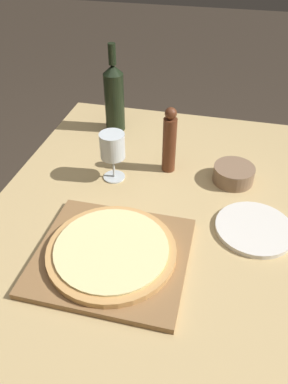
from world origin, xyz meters
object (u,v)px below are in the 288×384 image
at_px(pizza, 112,250).
at_px(small_bowl, 234,174).
at_px(wine_bottle, 114,97).
at_px(wine_glass, 112,147).
at_px(pepper_mill, 169,141).

distance_m(pizza, small_bowl, 0.50).
height_order(wine_bottle, wine_glass, wine_bottle).
relative_size(wine_glass, small_bowl, 1.25).
relative_size(pepper_mill, small_bowl, 1.74).
distance_m(pepper_mill, wine_glass, 0.19).
bearing_deg(pepper_mill, small_bowl, -3.88).
xyz_separation_m(wine_glass, small_bowl, (0.39, 0.07, -0.09)).
height_order(wine_glass, small_bowl, wine_glass).
relative_size(pizza, wine_glass, 2.01).
bearing_deg(pepper_mill, wine_glass, -151.70).
xyz_separation_m(pizza, pepper_mill, (0.07, 0.43, 0.08)).
height_order(pizza, pepper_mill, pepper_mill).
bearing_deg(small_bowl, wine_glass, -169.03).
xyz_separation_m(pepper_mill, small_bowl, (0.22, -0.01, -0.08)).
relative_size(wine_bottle, pepper_mill, 1.46).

